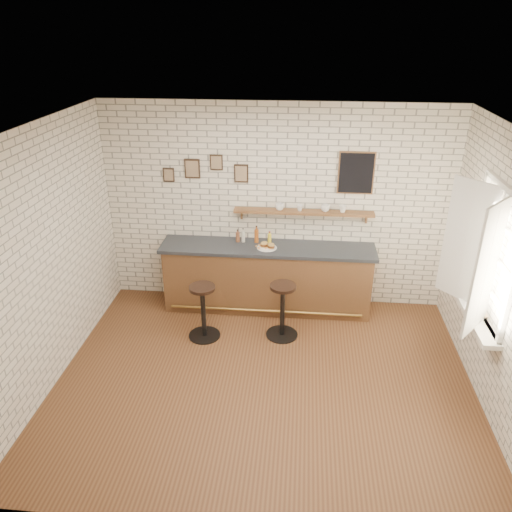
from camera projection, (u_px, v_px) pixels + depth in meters
The scene contains 21 objects.
ground at pixel (264, 379), 6.08m from camera, with size 5.00×5.00×0.00m, color brown.
bar_counter at pixel (267, 277), 7.40m from camera, with size 3.10×0.65×1.01m.
sandwich_plate at pixel (267, 248), 7.13m from camera, with size 0.28×0.28×0.01m, color white.
ciabatta_sandwich at pixel (268, 245), 7.11m from camera, with size 0.25×0.18×0.07m.
potato_chips at pixel (265, 247), 7.13m from camera, with size 0.26×0.19×0.00m.
bitters_bottle_brown at pixel (238, 237), 7.31m from camera, with size 0.06×0.06×0.19m.
bitters_bottle_white at pixel (243, 236), 7.29m from camera, with size 0.05×0.05×0.21m.
bitters_bottle_amber at pixel (256, 236), 7.27m from camera, with size 0.06×0.06×0.26m.
condiment_bottle_yellow at pixel (270, 238), 7.27m from camera, with size 0.05×0.05×0.18m.
bar_stool_left at pixel (203, 310), 6.73m from camera, with size 0.46×0.46×0.78m.
bar_stool_right at pixel (282, 309), 6.75m from camera, with size 0.44×0.44×0.79m.
wall_shelf at pixel (304, 212), 7.12m from camera, with size 2.00×0.18×0.18m.
shelf_cup_a at pixel (280, 207), 7.12m from camera, with size 0.12×0.12×0.10m, color white.
shelf_cup_b at pixel (300, 208), 7.09m from camera, with size 0.09×0.09×0.08m, color white.
shelf_cup_c at pixel (325, 208), 7.06m from camera, with size 0.13×0.13×0.10m, color white.
shelf_cup_d at pixel (343, 209), 7.04m from camera, with size 0.10×0.10×0.10m, color white.
back_wall_decor at pixel (293, 172), 6.96m from camera, with size 2.96×0.02×0.56m.
window_sill at pixel (474, 314), 5.75m from camera, with size 0.20×1.35×0.06m.
casement_window at pixel (483, 255), 5.43m from camera, with size 0.40×1.30×1.56m.
book_lower at pixel (473, 312), 5.70m from camera, with size 0.17×0.22×0.02m, color tan.
book_upper at pixel (474, 312), 5.68m from camera, with size 0.16×0.22×0.02m, color tan.
Camera 1 is at (0.37, -4.83, 3.98)m, focal length 35.00 mm.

